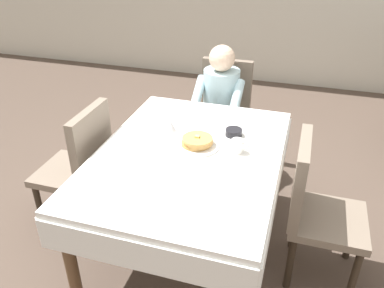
{
  "coord_description": "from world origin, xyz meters",
  "views": [
    {
      "loc": [
        0.62,
        -1.95,
        1.98
      ],
      "look_at": [
        0.01,
        0.03,
        0.79
      ],
      "focal_mm": 36.69,
      "sensor_mm": 36.0,
      "label": 1
    }
  ],
  "objects_px": {
    "diner_person": "(220,99)",
    "chair_left_side": "(82,162)",
    "breakfast_stack": "(197,141)",
    "bowl_butter": "(234,132)",
    "fork_left_of_plate": "(168,143)",
    "dining_table_main": "(188,165)",
    "chair_diner": "(223,107)",
    "chair_right_side": "(314,203)",
    "spoon_near_edge": "(187,178)",
    "knife_right_of_plate": "(226,152)",
    "syrup_pitcher": "(171,126)",
    "cup_coffee": "(237,146)",
    "plate_breakfast": "(197,145)"
  },
  "relations": [
    {
      "from": "diner_person",
      "to": "chair_left_side",
      "type": "bearing_deg",
      "value": 54.3
    },
    {
      "from": "breakfast_stack",
      "to": "bowl_butter",
      "type": "height_order",
      "value": "breakfast_stack"
    },
    {
      "from": "bowl_butter",
      "to": "fork_left_of_plate",
      "type": "bearing_deg",
      "value": -148.87
    },
    {
      "from": "dining_table_main",
      "to": "chair_diner",
      "type": "bearing_deg",
      "value": 92.05
    },
    {
      "from": "chair_right_side",
      "to": "breakfast_stack",
      "type": "height_order",
      "value": "chair_right_side"
    },
    {
      "from": "dining_table_main",
      "to": "bowl_butter",
      "type": "height_order",
      "value": "bowl_butter"
    },
    {
      "from": "diner_person",
      "to": "spoon_near_edge",
      "type": "height_order",
      "value": "diner_person"
    },
    {
      "from": "chair_left_side",
      "to": "bowl_butter",
      "type": "xyz_separation_m",
      "value": [
        0.99,
        0.3,
        0.23
      ]
    },
    {
      "from": "bowl_butter",
      "to": "spoon_near_edge",
      "type": "xyz_separation_m",
      "value": [
        -0.14,
        -0.56,
        -0.02
      ]
    },
    {
      "from": "chair_right_side",
      "to": "bowl_butter",
      "type": "bearing_deg",
      "value": -118.42
    },
    {
      "from": "diner_person",
      "to": "bowl_butter",
      "type": "distance_m",
      "value": 0.77
    },
    {
      "from": "spoon_near_edge",
      "to": "knife_right_of_plate",
      "type": "bearing_deg",
      "value": 75.18
    },
    {
      "from": "chair_right_side",
      "to": "syrup_pitcher",
      "type": "distance_m",
      "value": 1.03
    },
    {
      "from": "cup_coffee",
      "to": "syrup_pitcher",
      "type": "bearing_deg",
      "value": 163.56
    },
    {
      "from": "bowl_butter",
      "to": "knife_right_of_plate",
      "type": "relative_size",
      "value": 0.55
    },
    {
      "from": "diner_person",
      "to": "spoon_near_edge",
      "type": "xyz_separation_m",
      "value": [
        0.12,
        -1.27,
        0.07
      ]
    },
    {
      "from": "breakfast_stack",
      "to": "cup_coffee",
      "type": "height_order",
      "value": "cup_coffee"
    },
    {
      "from": "fork_left_of_plate",
      "to": "knife_right_of_plate",
      "type": "bearing_deg",
      "value": -90.13
    },
    {
      "from": "knife_right_of_plate",
      "to": "plate_breakfast",
      "type": "bearing_deg",
      "value": 86.03
    },
    {
      "from": "plate_breakfast",
      "to": "spoon_near_edge",
      "type": "height_order",
      "value": "plate_breakfast"
    },
    {
      "from": "breakfast_stack",
      "to": "plate_breakfast",
      "type": "bearing_deg",
      "value": 111.14
    },
    {
      "from": "chair_right_side",
      "to": "bowl_butter",
      "type": "relative_size",
      "value": 8.45
    },
    {
      "from": "diner_person",
      "to": "fork_left_of_plate",
      "type": "distance_m",
      "value": 0.95
    },
    {
      "from": "bowl_butter",
      "to": "spoon_near_edge",
      "type": "relative_size",
      "value": 0.73
    },
    {
      "from": "fork_left_of_plate",
      "to": "spoon_near_edge",
      "type": "bearing_deg",
      "value": -144.72
    },
    {
      "from": "diner_person",
      "to": "dining_table_main",
      "type": "bearing_deg",
      "value": 92.37
    },
    {
      "from": "cup_coffee",
      "to": "bowl_butter",
      "type": "relative_size",
      "value": 1.03
    },
    {
      "from": "chair_left_side",
      "to": "syrup_pitcher",
      "type": "bearing_deg",
      "value": -67.51
    },
    {
      "from": "diner_person",
      "to": "plate_breakfast",
      "type": "height_order",
      "value": "diner_person"
    },
    {
      "from": "breakfast_stack",
      "to": "cup_coffee",
      "type": "bearing_deg",
      "value": 2.2
    },
    {
      "from": "plate_breakfast",
      "to": "syrup_pitcher",
      "type": "xyz_separation_m",
      "value": [
        -0.23,
        0.15,
        0.03
      ]
    },
    {
      "from": "chair_diner",
      "to": "cup_coffee",
      "type": "xyz_separation_m",
      "value": [
        0.32,
        -1.07,
        0.25
      ]
    },
    {
      "from": "fork_left_of_plate",
      "to": "diner_person",
      "type": "bearing_deg",
      "value": -7.31
    },
    {
      "from": "chair_left_side",
      "to": "fork_left_of_plate",
      "type": "relative_size",
      "value": 5.17
    },
    {
      "from": "bowl_butter",
      "to": "dining_table_main",
      "type": "bearing_deg",
      "value": -126.15
    },
    {
      "from": "syrup_pitcher",
      "to": "chair_diner",
      "type": "bearing_deg",
      "value": 80.5
    },
    {
      "from": "diner_person",
      "to": "chair_left_side",
      "type": "relative_size",
      "value": 1.2
    },
    {
      "from": "knife_right_of_plate",
      "to": "breakfast_stack",
      "type": "bearing_deg",
      "value": 87.26
    },
    {
      "from": "dining_table_main",
      "to": "chair_left_side",
      "type": "relative_size",
      "value": 1.64
    },
    {
      "from": "diner_person",
      "to": "knife_right_of_plate",
      "type": "distance_m",
      "value": 0.98
    },
    {
      "from": "chair_diner",
      "to": "chair_right_side",
      "type": "bearing_deg",
      "value": 124.78
    },
    {
      "from": "chair_right_side",
      "to": "bowl_butter",
      "type": "distance_m",
      "value": 0.67
    },
    {
      "from": "diner_person",
      "to": "knife_right_of_plate",
      "type": "xyz_separation_m",
      "value": [
        0.26,
        -0.94,
        0.07
      ]
    },
    {
      "from": "breakfast_stack",
      "to": "chair_diner",
      "type": "bearing_deg",
      "value": 93.84
    },
    {
      "from": "dining_table_main",
      "to": "plate_breakfast",
      "type": "bearing_deg",
      "value": 71.97
    },
    {
      "from": "chair_right_side",
      "to": "knife_right_of_plate",
      "type": "bearing_deg",
      "value": -97.22
    },
    {
      "from": "dining_table_main",
      "to": "plate_breakfast",
      "type": "relative_size",
      "value": 5.44
    },
    {
      "from": "cup_coffee",
      "to": "fork_left_of_plate",
      "type": "xyz_separation_m",
      "value": [
        -0.44,
        -0.03,
        -0.04
      ]
    },
    {
      "from": "chair_diner",
      "to": "spoon_near_edge",
      "type": "distance_m",
      "value": 1.45
    },
    {
      "from": "chair_diner",
      "to": "chair_left_side",
      "type": "distance_m",
      "value": 1.38
    }
  ]
}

